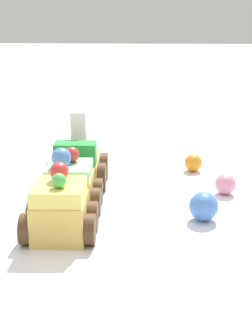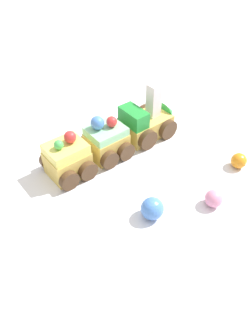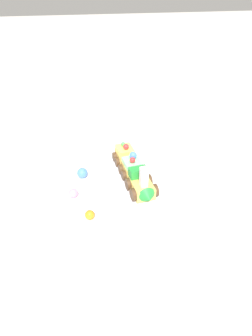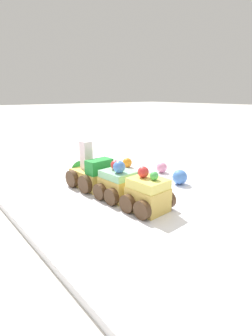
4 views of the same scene
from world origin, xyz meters
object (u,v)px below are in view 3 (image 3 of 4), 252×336
at_px(cake_train_locomotive, 142,186).
at_px(cake_car_mint, 132,167).
at_px(gumball_pink, 73,193).
at_px(cake_car_lemon, 125,155).
at_px(gumball_orange, 90,215).
at_px(gumball_blue, 82,173).

relative_size(cake_train_locomotive, cake_car_mint, 1.48).
bearing_deg(gumball_pink, cake_car_lemon, 127.35).
distance_m(cake_car_lemon, gumball_orange, 0.27).
bearing_deg(cake_car_lemon, cake_train_locomotive, -0.00).
bearing_deg(cake_car_mint, gumball_blue, -101.97).
xyz_separation_m(gumball_pink, gumball_orange, (0.09, 0.03, -0.00)).
bearing_deg(gumball_pink, gumball_orange, 20.34).
height_order(cake_car_mint, gumball_blue, cake_car_mint).
xyz_separation_m(cake_train_locomotive, gumball_orange, (0.06, -0.15, -0.01)).
relative_size(gumball_pink, gumball_orange, 1.04).
bearing_deg(cake_car_mint, gumball_pink, -74.81).
bearing_deg(gumball_orange, cake_car_mint, 136.16).
bearing_deg(cake_train_locomotive, gumball_orange, -71.77).
distance_m(gumball_blue, gumball_pink, 0.09).
height_order(cake_train_locomotive, gumball_orange, cake_train_locomotive).
xyz_separation_m(cake_train_locomotive, cake_car_lemon, (-0.17, -0.01, 0.00)).
xyz_separation_m(cake_train_locomotive, cake_car_mint, (-0.09, -0.01, 0.00)).
relative_size(cake_car_mint, gumball_pink, 2.90).
bearing_deg(cake_car_lemon, cake_car_mint, 0.22).
distance_m(gumball_pink, gumball_orange, 0.10).
height_order(cake_car_mint, gumball_orange, cake_car_mint).
bearing_deg(cake_train_locomotive, cake_car_mint, 179.82).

